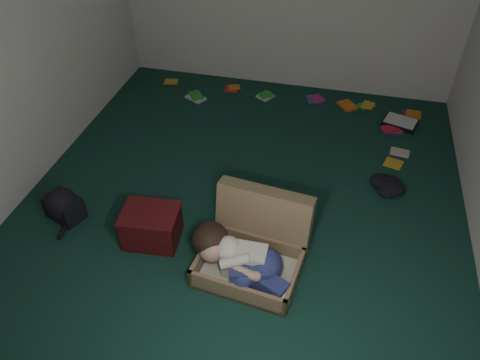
% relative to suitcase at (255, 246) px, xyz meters
% --- Properties ---
extents(floor, '(4.50, 4.50, 0.00)m').
position_rel_suitcase_xyz_m(floor, '(-0.26, 0.70, -0.17)').
color(floor, '#12342A').
rests_on(floor, ground).
extents(wall_front, '(4.50, 0.00, 4.50)m').
position_rel_suitcase_xyz_m(wall_front, '(-0.26, -1.55, 1.13)').
color(wall_front, silver).
rests_on(wall_front, ground).
extents(wall_left, '(0.00, 4.50, 4.50)m').
position_rel_suitcase_xyz_m(wall_left, '(-2.26, 0.70, 1.13)').
color(wall_left, silver).
rests_on(wall_left, ground).
extents(suitcase, '(0.86, 0.84, 0.57)m').
position_rel_suitcase_xyz_m(suitcase, '(0.00, 0.00, 0.00)').
color(suitcase, olive).
rests_on(suitcase, floor).
extents(person, '(0.83, 0.48, 0.35)m').
position_rel_suitcase_xyz_m(person, '(-0.08, -0.19, 0.05)').
color(person, white).
rests_on(person, suitcase).
extents(maroon_bin, '(0.49, 0.40, 0.32)m').
position_rel_suitcase_xyz_m(maroon_bin, '(-0.88, 0.02, -0.01)').
color(maroon_bin, '#450E10').
rests_on(maroon_bin, floor).
extents(backpack, '(0.48, 0.43, 0.24)m').
position_rel_suitcase_xyz_m(backpack, '(-1.74, 0.09, -0.05)').
color(backpack, black).
rests_on(backpack, floor).
extents(clothing_pile, '(0.42, 0.35, 0.13)m').
position_rel_suitcase_xyz_m(clothing_pile, '(0.98, 1.13, -0.11)').
color(clothing_pile, black).
rests_on(clothing_pile, floor).
extents(paper_tray, '(0.43, 0.37, 0.05)m').
position_rel_suitcase_xyz_m(paper_tray, '(1.18, 2.34, -0.15)').
color(paper_tray, black).
rests_on(paper_tray, floor).
extents(book_scatter, '(3.22, 1.31, 0.02)m').
position_rel_suitcase_xyz_m(book_scatter, '(0.18, 2.37, -0.16)').
color(book_scatter, gold).
rests_on(book_scatter, floor).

